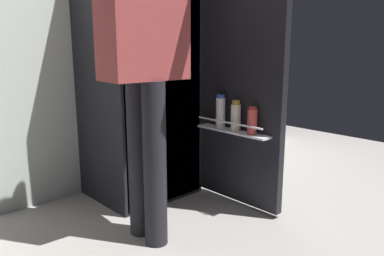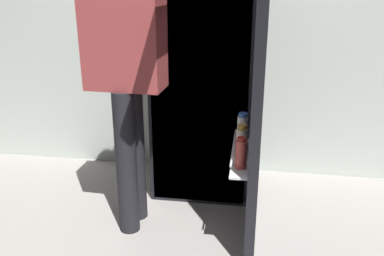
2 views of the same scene
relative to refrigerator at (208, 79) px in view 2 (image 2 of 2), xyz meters
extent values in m
plane|color=gray|center=(-0.03, -0.48, -0.81)|extent=(5.50, 5.50, 0.00)
cube|color=beige|center=(-0.03, 0.39, 0.47)|extent=(4.40, 0.10, 2.55)
cube|color=black|center=(-0.03, 0.06, 0.00)|extent=(0.65, 0.57, 1.62)
cube|color=white|center=(-0.03, -0.22, 0.00)|extent=(0.61, 0.01, 1.58)
cube|color=white|center=(-0.03, -0.18, 0.00)|extent=(0.57, 0.09, 0.01)
cube|color=black|center=(0.32, -0.55, 0.00)|extent=(0.05, 0.65, 1.56)
cube|color=white|center=(0.25, -0.55, -0.30)|extent=(0.09, 0.54, 0.01)
cylinder|color=silver|center=(0.21, -0.55, -0.24)|extent=(0.01, 0.52, 0.01)
cylinder|color=#DB4C47|center=(0.26, -0.70, -0.22)|extent=(0.06, 0.06, 0.15)
cylinder|color=#B22D28|center=(0.26, -0.70, -0.14)|extent=(0.05, 0.05, 0.02)
cylinder|color=#EDE5CC|center=(0.25, -0.57, -0.21)|extent=(0.06, 0.06, 0.17)
cylinder|color=#B78933|center=(0.25, -0.57, -0.12)|extent=(0.05, 0.05, 0.03)
cylinder|color=white|center=(0.25, -0.44, -0.20)|extent=(0.06, 0.06, 0.19)
cylinder|color=#335BB2|center=(0.25, -0.44, -0.09)|extent=(0.05, 0.05, 0.02)
cylinder|color=red|center=(0.09, -0.18, 0.06)|extent=(0.09, 0.09, 0.11)
cylinder|color=black|center=(-0.39, -0.44, -0.38)|extent=(0.12, 0.12, 0.86)
cylinder|color=black|center=(-0.40, -0.59, -0.38)|extent=(0.12, 0.12, 0.86)
cube|color=#9E3D3D|center=(-0.39, -0.52, 0.36)|extent=(0.43, 0.24, 0.61)
cylinder|color=#9E3D3D|center=(-0.38, -0.31, 0.34)|extent=(0.08, 0.08, 0.58)
camera|label=1|loc=(-1.52, -2.07, 0.23)|focal=35.46mm
camera|label=2|loc=(0.30, -2.66, 0.63)|focal=38.55mm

